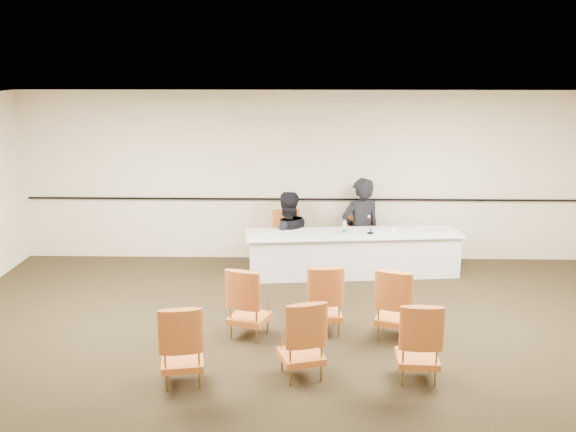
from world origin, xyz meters
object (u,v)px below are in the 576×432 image
(panelist_second, at_px, (287,241))
(microphone, at_px, (371,225))
(coffee_cup, at_px, (393,231))
(aud_chair_front_mid, at_px, (323,298))
(aud_chair_back_right, at_px, (418,340))
(panelist_second_chair, at_px, (287,239))
(water_bottle, at_px, (345,227))
(panel_table, at_px, (353,254))
(aud_chair_front_right, at_px, (396,302))
(aud_chair_back_left, at_px, (182,343))
(drinking_glass, at_px, (354,231))
(aud_chair_back_mid, at_px, (301,337))
(aud_chair_front_left, at_px, (249,302))
(panelist_main, at_px, (360,233))
(panelist_main_chair, at_px, (360,238))

(panelist_second, bearing_deg, microphone, 146.13)
(coffee_cup, bearing_deg, aud_chair_front_mid, -118.11)
(microphone, xyz_separation_m, aud_chair_back_right, (0.18, -3.58, -0.38))
(panelist_second_chair, bearing_deg, water_bottle, -32.89)
(water_bottle, bearing_deg, panel_table, 22.47)
(panel_table, distance_m, panelist_second_chair, 1.20)
(panel_table, xyz_separation_m, aud_chair_front_right, (0.36, -2.49, 0.12))
(aud_chair_back_left, height_order, aud_chair_back_right, same)
(microphone, relative_size, aud_chair_front_mid, 0.30)
(drinking_glass, distance_m, aud_chair_back_mid, 3.62)
(drinking_glass, distance_m, aud_chair_front_right, 2.46)
(aud_chair_front_left, bearing_deg, panel_table, 78.06)
(panelist_second, height_order, microphone, panelist_second)
(panelist_main, height_order, aud_chair_front_right, panelist_main)
(panelist_second, bearing_deg, panelist_second_chair, 180.00)
(panelist_main_chair, bearing_deg, aud_chair_back_left, -124.23)
(panelist_second, xyz_separation_m, aud_chair_back_left, (-1.05, -4.19, 0.04))
(panelist_second_chair, bearing_deg, aud_chair_back_left, -109.94)
(aud_chair_front_right, height_order, aud_chair_back_mid, same)
(aud_chair_front_mid, bearing_deg, panelist_second, 94.57)
(water_bottle, xyz_separation_m, aud_chair_front_mid, (-0.41, -2.29, -0.36))
(aud_chair_front_mid, relative_size, aud_chair_back_right, 1.00)
(microphone, bearing_deg, panel_table, 165.37)
(water_bottle, xyz_separation_m, coffee_cup, (0.79, -0.04, -0.06))
(aud_chair_back_right, bearing_deg, water_bottle, 102.13)
(aud_chair_back_right, bearing_deg, aud_chair_front_left, 153.13)
(aud_chair_back_right, bearing_deg, aud_chair_front_mid, 131.38)
(water_bottle, relative_size, aud_chair_back_left, 0.25)
(aud_chair_back_left, distance_m, aud_chair_back_right, 2.63)
(water_bottle, relative_size, aud_chair_front_left, 0.25)
(aud_chair_back_mid, bearing_deg, panel_table, 59.65)
(water_bottle, relative_size, drinking_glass, 2.33)
(panelist_main_chair, bearing_deg, aud_chair_back_mid, -109.63)
(aud_chair_front_right, bearing_deg, coffee_cup, 102.63)
(panel_table, bearing_deg, microphone, -13.86)
(microphone, xyz_separation_m, aud_chair_back_mid, (-1.13, -3.55, -0.38))
(aud_chair_front_right, bearing_deg, aud_chair_front_mid, -168.89)
(panelist_second, height_order, water_bottle, panelist_second)
(coffee_cup, height_order, aud_chair_front_right, aud_chair_front_right)
(panel_table, height_order, aud_chair_front_right, aud_chair_front_right)
(aud_chair_front_right, relative_size, aud_chair_back_left, 1.00)
(aud_chair_front_left, height_order, aud_chair_back_mid, same)
(aud_chair_front_mid, bearing_deg, coffee_cup, 55.30)
(panel_table, distance_m, aud_chair_back_mid, 3.69)
(drinking_glass, xyz_separation_m, aud_chair_back_right, (0.45, -3.54, -0.29))
(panelist_second_chair, bearing_deg, panelist_main_chair, 0.00)
(drinking_glass, height_order, aud_chair_back_right, aud_chair_back_right)
(drinking_glass, distance_m, aud_chair_front_mid, 2.37)
(aud_chair_front_mid, bearing_deg, panelist_main, 69.30)
(panel_table, distance_m, drinking_glass, 0.41)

